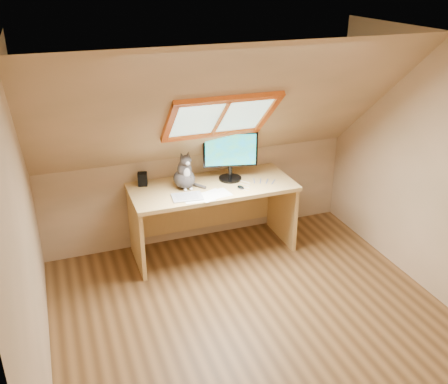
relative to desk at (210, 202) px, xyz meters
name	(u,v)px	position (x,y,z in m)	size (l,w,h in m)	color
ground	(261,327)	(-0.03, -1.45, -0.55)	(3.50, 3.50, 0.00)	brown
room_shell	(271,182)	(-0.03, -1.55, 0.88)	(3.52, 3.52, 2.41)	tan
desk	(210,202)	(0.00, 0.00, 0.00)	(1.73, 0.76, 0.79)	tan
monitor	(230,153)	(0.23, 0.00, 0.54)	(0.57, 0.24, 0.53)	black
cat	(184,175)	(-0.29, -0.03, 0.38)	(0.25, 0.29, 0.41)	#494240
desk_speaker	(143,179)	(-0.68, 0.18, 0.30)	(0.09, 0.09, 0.14)	black
graphics_tablet	(187,197)	(-0.33, -0.28, 0.24)	(0.30, 0.22, 0.01)	#B2B2B7
mouse	(241,187)	(0.25, -0.26, 0.25)	(0.05, 0.10, 0.03)	black
papers	(208,197)	(-0.13, -0.33, 0.24)	(0.35, 0.30, 0.01)	white
cables	(256,183)	(0.45, -0.19, 0.24)	(0.51, 0.26, 0.01)	silver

